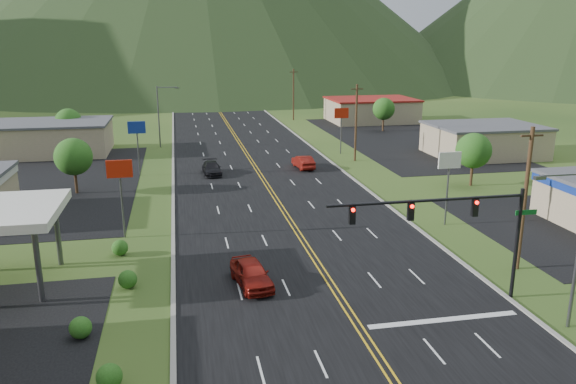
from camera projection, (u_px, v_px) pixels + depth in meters
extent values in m
cylinder|color=black|center=(517.00, 244.00, 34.03)|extent=(0.24, 0.24, 7.00)
cylinder|color=black|center=(428.00, 200.00, 32.09)|extent=(12.00, 0.18, 0.18)
cube|color=#0C591E|center=(526.00, 212.00, 33.58)|extent=(1.40, 0.06, 0.30)
cube|color=black|center=(475.00, 208.00, 32.82)|extent=(0.35, 0.28, 1.05)
sphere|color=#FF0C05|center=(477.00, 203.00, 32.55)|extent=(0.22, 0.22, 0.22)
cube|color=black|center=(411.00, 211.00, 32.06)|extent=(0.35, 0.28, 1.05)
sphere|color=#FF0C05|center=(412.00, 207.00, 31.80)|extent=(0.22, 0.22, 0.22)
cube|color=black|center=(352.00, 215.00, 31.41)|extent=(0.35, 0.28, 1.05)
sphere|color=#FF0C05|center=(353.00, 210.00, 31.15)|extent=(0.22, 0.22, 0.22)
cylinder|color=#59595E|center=(565.00, 175.00, 28.78)|extent=(2.88, 0.12, 0.12)
cube|color=#59595E|center=(540.00, 178.00, 28.53)|extent=(0.60, 0.25, 0.18)
cylinder|color=#59595E|center=(159.00, 117.00, 82.56)|extent=(0.20, 0.20, 9.00)
cylinder|color=#59595E|center=(167.00, 87.00, 81.70)|extent=(2.88, 0.12, 0.12)
cube|color=#59595E|center=(177.00, 88.00, 82.00)|extent=(0.60, 0.25, 0.18)
cylinder|color=#59595E|center=(38.00, 264.00, 33.68)|extent=(0.36, 0.36, 5.00)
cylinder|color=#59595E|center=(57.00, 231.00, 39.36)|extent=(0.36, 0.36, 5.00)
cube|color=tan|center=(42.00, 139.00, 78.29)|extent=(18.00, 11.00, 4.20)
cube|color=#4C4C51|center=(40.00, 123.00, 77.70)|extent=(18.40, 11.40, 0.30)
cube|color=tan|center=(484.00, 141.00, 77.27)|extent=(14.00, 11.00, 4.00)
cube|color=#4C4C51|center=(485.00, 126.00, 76.71)|extent=(14.40, 11.40, 0.30)
cube|color=tan|center=(371.00, 111.00, 109.63)|extent=(16.00, 12.00, 4.20)
cube|color=maroon|center=(372.00, 99.00, 109.04)|extent=(16.40, 12.40, 0.30)
cylinder|color=#59595E|center=(123.00, 208.00, 44.84)|extent=(0.16, 0.16, 5.00)
cube|color=red|center=(119.00, 169.00, 44.00)|extent=(2.00, 0.18, 1.40)
cylinder|color=#59595E|center=(139.00, 155.00, 65.67)|extent=(0.16, 0.16, 5.00)
cube|color=navy|center=(137.00, 127.00, 64.83)|extent=(2.00, 0.18, 1.40)
cylinder|color=#59595E|center=(447.00, 197.00, 48.02)|extent=(0.16, 0.16, 5.00)
cube|color=white|center=(450.00, 160.00, 47.18)|extent=(2.00, 0.18, 1.40)
cylinder|color=#59595E|center=(341.00, 136.00, 78.31)|extent=(0.16, 0.16, 5.00)
cube|color=red|center=(341.00, 113.00, 77.47)|extent=(2.00, 0.18, 1.40)
cylinder|color=#382314|center=(76.00, 179.00, 58.18)|extent=(0.30, 0.30, 3.00)
sphere|color=#224F16|center=(73.00, 157.00, 57.55)|extent=(3.84, 3.84, 3.84)
cylinder|color=#382314|center=(70.00, 138.00, 82.80)|extent=(0.30, 0.30, 3.00)
sphere|color=#224F16|center=(68.00, 122.00, 82.17)|extent=(3.84, 3.84, 3.84)
cylinder|color=#382314|center=(472.00, 172.00, 61.33)|extent=(0.30, 0.30, 3.00)
sphere|color=#224F16|center=(474.00, 151.00, 60.70)|extent=(3.84, 3.84, 3.84)
cylinder|color=#382314|center=(383.00, 123.00, 98.05)|extent=(0.30, 0.30, 3.00)
sphere|color=#224F16|center=(384.00, 109.00, 97.42)|extent=(3.84, 3.84, 3.84)
cylinder|color=#382314|center=(525.00, 200.00, 37.99)|extent=(0.28, 0.28, 10.00)
cube|color=#382314|center=(532.00, 136.00, 36.84)|extent=(1.60, 0.12, 0.12)
cylinder|color=#382314|center=(356.00, 123.00, 73.01)|extent=(0.28, 0.28, 10.00)
cube|color=#382314|center=(357.00, 89.00, 71.86)|extent=(1.60, 0.12, 0.12)
cylinder|color=#382314|center=(293.00, 95.00, 110.88)|extent=(0.28, 0.28, 10.00)
cube|color=#382314|center=(294.00, 72.00, 109.72)|extent=(1.60, 0.12, 0.12)
cylinder|color=#382314|center=(263.00, 81.00, 148.74)|extent=(0.28, 0.28, 10.00)
cube|color=#382314|center=(263.00, 64.00, 147.59)|extent=(1.60, 0.12, 0.12)
imported|color=maroon|center=(251.00, 274.00, 36.32)|extent=(2.72, 5.14, 1.67)
imported|color=black|center=(212.00, 169.00, 66.51)|extent=(2.22, 5.08, 1.45)
imported|color=maroon|center=(303.00, 162.00, 69.68)|extent=(2.10, 4.97, 1.59)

